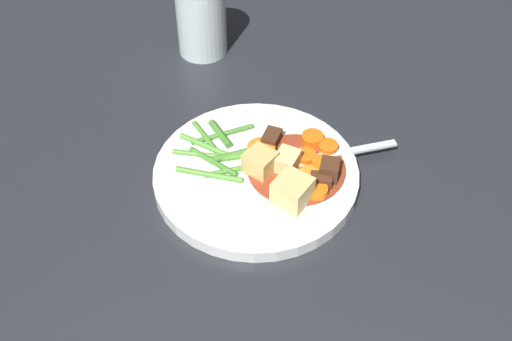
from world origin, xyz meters
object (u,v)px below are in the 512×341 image
meat_chunk_1 (329,171)px  fork (326,156)px  carrot_slice_5 (321,165)px  carrot_slice_6 (312,139)px  carrot_slice_3 (264,150)px  meat_chunk_2 (321,181)px  potato_chunk_1 (260,163)px  carrot_slice_2 (317,191)px  meat_chunk_0 (272,139)px  water_glass (201,19)px  carrot_slice_0 (306,157)px  potato_chunk_2 (287,162)px  carrot_slice_1 (310,178)px  carrot_slice_4 (328,147)px  dinner_plate (256,175)px  potato_chunk_0 (292,191)px

meat_chunk_1 → fork: bearing=102.7°
carrot_slice_5 → carrot_slice_6: same height
carrot_slice_3 → meat_chunk_2: bearing=-26.7°
potato_chunk_1 → fork: potato_chunk_1 is taller
carrot_slice_2 → carrot_slice_3: 0.09m
meat_chunk_0 → water_glass: size_ratio=0.25×
carrot_slice_0 → carrot_slice_6: bearing=84.7°
carrot_slice_5 → water_glass: bearing=133.1°
potato_chunk_2 → carrot_slice_1: bearing=-24.6°
carrot_slice_2 → carrot_slice_4: size_ratio=1.01×
dinner_plate → water_glass: water_glass is taller
carrot_slice_3 → carrot_slice_6: bearing=30.3°
carrot_slice_2 → fork: bearing=88.4°
carrot_slice_2 → carrot_slice_3: carrot_slice_2 is taller
carrot_slice_3 → carrot_slice_4: size_ratio=1.41×
carrot_slice_3 → carrot_slice_0: bearing=-0.0°
dinner_plate → carrot_slice_2: bearing=-16.9°
meat_chunk_0 → carrot_slice_4: bearing=2.6°
potato_chunk_1 → potato_chunk_0: bearing=-39.5°
potato_chunk_1 → fork: bearing=29.1°
carrot_slice_1 → carrot_slice_0: bearing=107.1°
potato_chunk_1 → meat_chunk_0: (0.00, 0.05, -0.01)m
potato_chunk_1 → meat_chunk_2: bearing=-5.7°
carrot_slice_1 → water_glass: bearing=128.8°
carrot_slice_0 → carrot_slice_2: (0.02, -0.06, 0.00)m
meat_chunk_0 → water_glass: (-0.15, 0.20, 0.03)m
carrot_slice_3 → water_glass: bearing=122.6°
carrot_slice_5 → dinner_plate: bearing=-164.8°
potato_chunk_2 → fork: bearing=35.2°
carrot_slice_6 → potato_chunk_0: potato_chunk_0 is taller
carrot_slice_6 → meat_chunk_0: size_ratio=0.99×
carrot_slice_0 → carrot_slice_5: (0.02, -0.01, 0.00)m
carrot_slice_1 → meat_chunk_0: 0.08m
water_glass → meat_chunk_2: bearing=-49.8°
dinner_plate → carrot_slice_3: 0.03m
carrot_slice_1 → potato_chunk_2: size_ratio=1.01×
dinner_plate → meat_chunk_2: size_ratio=10.07×
carrot_slice_0 → meat_chunk_2: size_ratio=1.02×
fork → carrot_slice_3: bearing=-172.3°
potato_chunk_0 → carrot_slice_5: bearing=66.4°
potato_chunk_1 → potato_chunk_2: bearing=19.0°
carrot_slice_4 → meat_chunk_0: meat_chunk_0 is taller
carrot_slice_0 → carrot_slice_5: carrot_slice_5 is taller
carrot_slice_1 → potato_chunk_1: (-0.06, 0.00, 0.01)m
potato_chunk_1 → carrot_slice_0: bearing=31.5°
dinner_plate → carrot_slice_0: carrot_slice_0 is taller
potato_chunk_0 → water_glass: water_glass is taller
carrot_slice_0 → carrot_slice_2: bearing=-68.1°
carrot_slice_4 → carrot_slice_5: (-0.00, -0.03, 0.00)m
meat_chunk_2 → carrot_slice_5: bearing=97.1°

